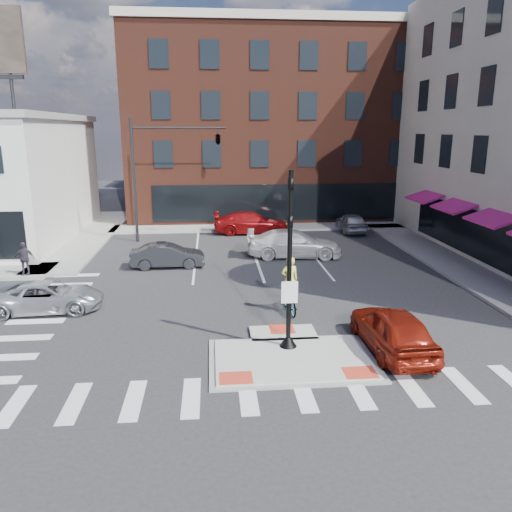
{
  "coord_description": "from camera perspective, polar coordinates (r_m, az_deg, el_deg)",
  "views": [
    {
      "loc": [
        -2.51,
        -15.23,
        7.35
      ],
      "look_at": [
        -0.64,
        5.6,
        2.0
      ],
      "focal_mm": 35.0,
      "sensor_mm": 36.0,
      "label": 1
    }
  ],
  "objects": [
    {
      "name": "pedestrian_b",
      "position": [
        27.73,
        -24.99,
        -0.26
      ],
      "size": [
        1.04,
        0.56,
        1.7
      ],
      "primitive_type": "imported",
      "rotation": [
        0.0,
        0.0,
        0.15
      ],
      "color": "#362F3A",
      "rests_on": "sidewalk_nw"
    },
    {
      "name": "mast_arm_signal",
      "position": [
        33.27,
        -6.96,
        12.28
      ],
      "size": [
        6.1,
        2.24,
        8.0
      ],
      "color": "black",
      "rests_on": "ground"
    },
    {
      "name": "signal_pole",
      "position": [
        16.6,
        3.81,
        -3.2
      ],
      "size": [
        0.6,
        0.6,
        5.98
      ],
      "color": "black",
      "rests_on": "refuge_island"
    },
    {
      "name": "sidewalk_n",
      "position": [
        38.34,
        3.22,
        3.39
      ],
      "size": [
        26.0,
        3.0,
        0.15
      ],
      "primitive_type": "cube",
      "color": "gray",
      "rests_on": "ground"
    },
    {
      "name": "building_far_left",
      "position": [
        67.29,
        -6.56,
        12.26
      ],
      "size": [
        10.0,
        12.0,
        10.0
      ],
      "primitive_type": "cube",
      "color": "slate",
      "rests_on": "ground"
    },
    {
      "name": "building_far_right",
      "position": [
        70.2,
        4.41,
        13.21
      ],
      "size": [
        12.0,
        12.0,
        12.0
      ],
      "primitive_type": "cube",
      "color": "brown",
      "rests_on": "ground"
    },
    {
      "name": "bg_car_dark",
      "position": [
        27.53,
        -10.06,
        0.05
      ],
      "size": [
        4.03,
        1.54,
        1.31
      ],
      "primitive_type": "imported",
      "rotation": [
        0.0,
        0.0,
        1.61
      ],
      "color": "#29292E",
      "rests_on": "ground"
    },
    {
      "name": "ground",
      "position": [
        17.1,
        3.88,
        -11.15
      ],
      "size": [
        120.0,
        120.0,
        0.0
      ],
      "primitive_type": "plane",
      "color": "#28282B",
      "rests_on": "ground"
    },
    {
      "name": "sidewalk_e",
      "position": [
        29.44,
        21.93,
        -1.02
      ],
      "size": [
        3.0,
        24.0,
        0.15
      ],
      "primitive_type": "cube",
      "color": "gray",
      "rests_on": "ground"
    },
    {
      "name": "cyclist",
      "position": [
        20.53,
        3.84,
        -4.31
      ],
      "size": [
        0.85,
        1.95,
        2.36
      ],
      "rotation": [
        0.0,
        0.0,
        3.24
      ],
      "color": "#3F3F44",
      "rests_on": "ground"
    },
    {
      "name": "bg_car_silver",
      "position": [
        37.2,
        10.85,
        3.8
      ],
      "size": [
        1.75,
        4.15,
        1.4
      ],
      "primitive_type": "imported",
      "rotation": [
        0.0,
        0.0,
        3.12
      ],
      "color": "silver",
      "rests_on": "ground"
    },
    {
      "name": "bg_car_red",
      "position": [
        35.95,
        -0.56,
        3.82
      ],
      "size": [
        5.42,
        2.33,
        1.56
      ],
      "primitive_type": "imported",
      "rotation": [
        0.0,
        0.0,
        1.54
      ],
      "color": "maroon",
      "rests_on": "ground"
    },
    {
      "name": "red_sedan",
      "position": [
        17.65,
        15.34,
        -8.08
      ],
      "size": [
        1.98,
        4.58,
        1.54
      ],
      "primitive_type": "imported",
      "rotation": [
        0.0,
        0.0,
        3.18
      ],
      "color": "maroon",
      "rests_on": "ground"
    },
    {
      "name": "refuge_island",
      "position": [
        16.85,
        4.02,
        -11.37
      ],
      "size": [
        5.4,
        4.65,
        0.13
      ],
      "color": "gray",
      "rests_on": "ground"
    },
    {
      "name": "silver_suv",
      "position": [
        22.39,
        -22.73,
        -4.3
      ],
      "size": [
        4.57,
        2.3,
        1.24
      ],
      "primitive_type": "imported",
      "rotation": [
        0.0,
        0.0,
        1.63
      ],
      "color": "silver",
      "rests_on": "ground"
    },
    {
      "name": "white_pickup",
      "position": [
        29.38,
        4.39,
        1.42
      ],
      "size": [
        5.68,
        2.74,
        1.59
      ],
      "primitive_type": "imported",
      "rotation": [
        0.0,
        0.0,
        1.48
      ],
      "color": "silver",
      "rests_on": "ground"
    },
    {
      "name": "building_n",
      "position": [
        47.55,
        1.57,
        14.89
      ],
      "size": [
        24.4,
        18.4,
        15.5
      ],
      "color": "#53251A",
      "rests_on": "ground"
    }
  ]
}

